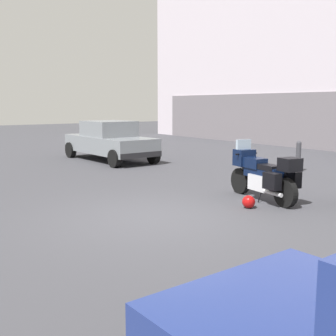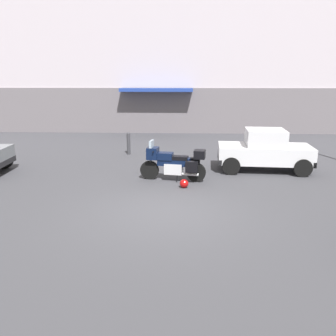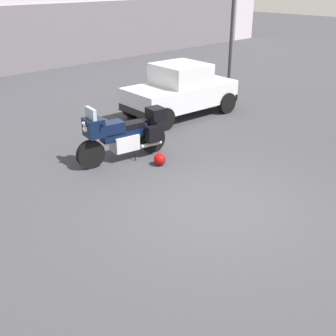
# 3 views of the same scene
# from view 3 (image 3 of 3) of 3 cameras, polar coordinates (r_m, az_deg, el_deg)

# --- Properties ---
(ground_plane) EXTENTS (80.00, 80.00, 0.00)m
(ground_plane) POSITION_cam_3_polar(r_m,az_deg,el_deg) (7.85, 6.07, -5.10)
(ground_plane) COLOR #38383D
(motorcycle) EXTENTS (2.25, 0.92, 1.36)m
(motorcycle) POSITION_cam_3_polar(r_m,az_deg,el_deg) (9.59, -5.99, 4.64)
(motorcycle) COLOR black
(motorcycle) RESTS_ON ground
(helmet) EXTENTS (0.28, 0.28, 0.28)m
(helmet) POSITION_cam_3_polar(r_m,az_deg,el_deg) (9.40, -1.11, 1.20)
(helmet) COLOR #990C0C
(helmet) RESTS_ON ground
(car_compact_side) EXTENTS (3.56, 1.92, 1.56)m
(car_compact_side) POSITION_cam_3_polar(r_m,az_deg,el_deg) (12.77, 1.71, 10.53)
(car_compact_side) COLOR silver
(car_compact_side) RESTS_ON ground
(streetlamp_curbside) EXTENTS (0.28, 0.94, 4.88)m
(streetlamp_curbside) POSITION_cam_3_polar(r_m,az_deg,el_deg) (15.99, 9.32, 21.05)
(streetlamp_curbside) COLOR #2D2D33
(streetlamp_curbside) RESTS_ON ground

